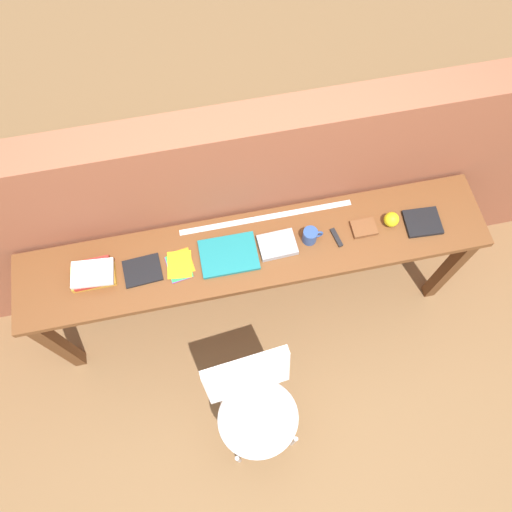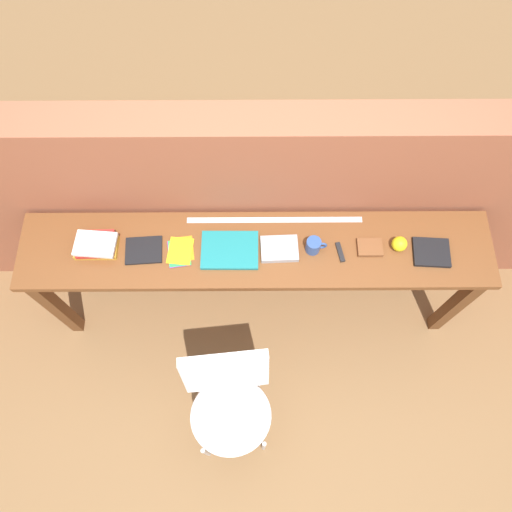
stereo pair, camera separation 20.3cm
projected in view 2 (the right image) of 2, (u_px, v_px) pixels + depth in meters
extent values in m
plane|color=brown|center=(256.00, 346.00, 3.30)|extent=(40.00, 40.00, 0.00)
cube|color=#935138|center=(256.00, 204.00, 2.87)|extent=(6.00, 0.20, 1.51)
cube|color=brown|center=(256.00, 250.00, 2.63)|extent=(2.50, 0.44, 0.04)
cube|color=#5B341A|center=(56.00, 306.00, 2.97)|extent=(0.07, 0.07, 0.84)
cube|color=#5B341A|center=(455.00, 304.00, 2.97)|extent=(0.07, 0.07, 0.84)
cube|color=#5B341A|center=(64.00, 257.00, 3.10)|extent=(0.07, 0.07, 0.84)
cube|color=#5B341A|center=(447.00, 255.00, 3.10)|extent=(0.07, 0.07, 0.84)
ellipsoid|color=white|center=(231.00, 416.00, 2.68)|extent=(0.48, 0.46, 0.08)
cube|color=white|center=(226.00, 372.00, 2.54)|extent=(0.45, 0.15, 0.40)
cylinder|color=#B2B2B7|center=(206.00, 452.00, 2.84)|extent=(0.02, 0.02, 0.41)
cylinder|color=#B2B2B7|center=(264.00, 446.00, 2.85)|extent=(0.02, 0.02, 0.41)
cylinder|color=#B2B2B7|center=(203.00, 396.00, 2.97)|extent=(0.02, 0.02, 0.41)
cylinder|color=#B2B2B7|center=(258.00, 390.00, 2.98)|extent=(0.02, 0.02, 0.41)
cube|color=gold|center=(97.00, 247.00, 2.60)|extent=(0.22, 0.13, 0.03)
cube|color=red|center=(95.00, 244.00, 2.57)|extent=(0.19, 0.16, 0.03)
cube|color=white|center=(95.00, 244.00, 2.55)|extent=(0.22, 0.16, 0.02)
cube|color=black|center=(144.00, 250.00, 2.60)|extent=(0.20, 0.16, 0.01)
cube|color=orange|center=(183.00, 249.00, 2.61)|extent=(0.13, 0.15, 0.00)
cube|color=purple|center=(179.00, 253.00, 2.60)|extent=(0.13, 0.17, 0.00)
cube|color=green|center=(180.00, 253.00, 2.60)|extent=(0.13, 0.16, 0.00)
cube|color=yellow|center=(180.00, 251.00, 2.60)|extent=(0.14, 0.16, 0.00)
cube|color=#19757A|center=(230.00, 250.00, 2.60)|extent=(0.30, 0.22, 0.02)
cube|color=#9E9EA3|center=(279.00, 249.00, 2.59)|extent=(0.20, 0.15, 0.03)
cylinder|color=#2D4C8C|center=(313.00, 246.00, 2.57)|extent=(0.08, 0.08, 0.09)
torus|color=#2D4C8C|center=(322.00, 246.00, 2.57)|extent=(0.06, 0.01, 0.06)
cube|color=black|center=(340.00, 252.00, 2.60)|extent=(0.04, 0.11, 0.02)
cube|color=brown|center=(370.00, 248.00, 2.60)|extent=(0.13, 0.10, 0.02)
sphere|color=yellow|center=(399.00, 244.00, 2.58)|extent=(0.08, 0.08, 0.08)
cube|color=black|center=(431.00, 252.00, 2.59)|extent=(0.20, 0.17, 0.02)
cube|color=silver|center=(275.00, 220.00, 2.68)|extent=(0.94, 0.03, 0.00)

